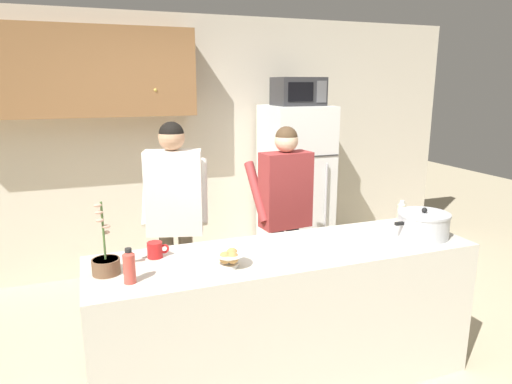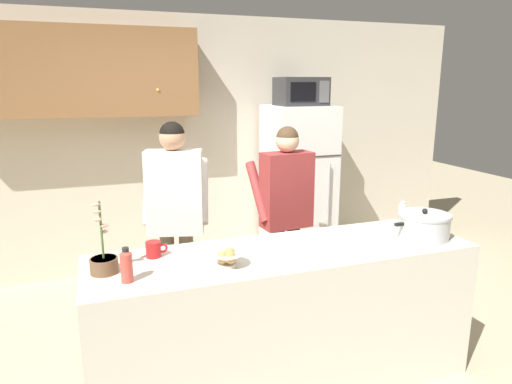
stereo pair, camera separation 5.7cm
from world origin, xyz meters
name	(u,v)px [view 1 (the left image)]	position (x,y,z in m)	size (l,w,h in m)	color
ground_plane	(285,380)	(0.00, 0.00, 0.00)	(14.00, 14.00, 0.00)	#C6B793
back_wall_unit	(171,129)	(-0.29, 2.24, 1.48)	(6.00, 0.48, 2.60)	beige
kitchen_island	(286,317)	(0.00, 0.00, 0.46)	(2.42, 0.68, 0.92)	silver
refrigerator	(295,187)	(0.93, 1.85, 0.85)	(0.64, 0.68, 1.71)	white
microwave	(298,91)	(0.93, 1.83, 1.85)	(0.48, 0.37, 0.28)	#2D2D30
person_near_pot	(174,204)	(-0.52, 0.93, 1.04)	(0.58, 0.52, 1.66)	#726656
person_by_sink	(285,201)	(0.37, 0.87, 0.99)	(0.52, 0.45, 1.60)	black
cooking_pot	(423,225)	(0.97, -0.08, 1.00)	(0.45, 0.34, 0.20)	silver
coffee_mug	(155,250)	(-0.78, 0.17, 0.97)	(0.13, 0.09, 0.10)	red
bread_bowl	(229,258)	(-0.41, -0.13, 0.97)	(0.20, 0.20, 0.10)	white
bottle_near_edge	(401,212)	(1.04, 0.24, 1.00)	(0.06, 0.06, 0.17)	beige
bottle_mid_counter	(129,266)	(-0.96, -0.15, 1.01)	(0.06, 0.06, 0.19)	#D84C3F
potted_orchid	(106,263)	(-1.07, 0.02, 0.99)	(0.15, 0.15, 0.41)	brown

